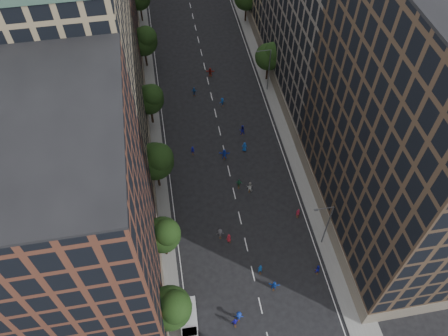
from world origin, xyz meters
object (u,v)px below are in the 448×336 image
(skater_1, at_px, (260,269))
(skater_2, at_px, (317,269))
(streetlamp_far, at_px, (268,68))
(cargo_van, at_px, (189,318))
(streetlamp_near, at_px, (326,223))

(skater_1, height_order, skater_2, skater_1)
(streetlamp_far, distance_m, skater_2, 37.52)
(skater_1, bearing_deg, cargo_van, 24.07)
(streetlamp_far, height_order, cargo_van, streetlamp_far)
(skater_2, bearing_deg, streetlamp_far, -93.10)
(streetlamp_far, height_order, skater_2, streetlamp_far)
(streetlamp_far, bearing_deg, streetlamp_near, -90.00)
(streetlamp_far, bearing_deg, skater_1, -104.71)
(skater_1, bearing_deg, streetlamp_far, -107.04)
(cargo_van, xyz_separation_m, skater_1, (10.24, 5.08, -0.43))
(skater_1, distance_m, skater_2, 7.67)
(skater_1, relative_size, skater_2, 1.13)
(streetlamp_near, xyz_separation_m, cargo_van, (-19.66, -7.99, -3.84))
(cargo_van, distance_m, skater_2, 18.20)
(cargo_van, bearing_deg, skater_2, 14.60)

